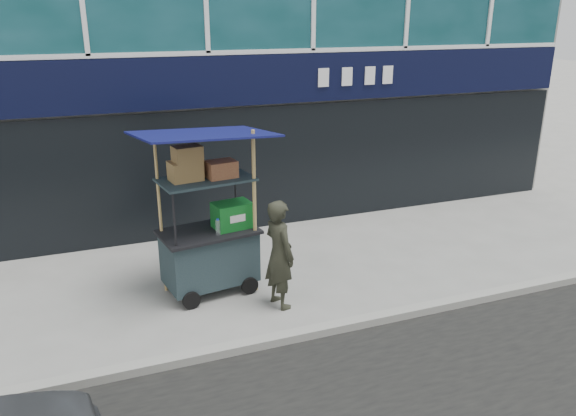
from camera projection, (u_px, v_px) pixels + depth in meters
name	position (u px, v px, depth m)	size (l,w,h in m)	color
ground	(286.00, 333.00, 7.54)	(80.00, 80.00, 0.00)	slate
curb	(291.00, 336.00, 7.34)	(80.00, 0.18, 0.12)	gray
vendor_cart	(210.00, 236.00, 8.42)	(2.08, 1.61, 2.56)	#1A282D
vendor_man	(279.00, 254.00, 8.01)	(0.59, 0.39, 1.62)	#27281E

